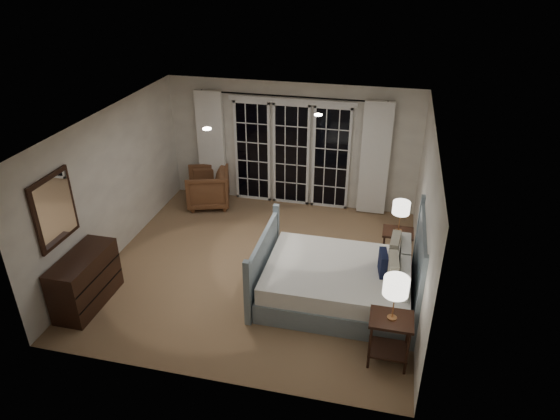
% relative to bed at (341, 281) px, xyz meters
% --- Properties ---
extents(floor, '(5.00, 5.00, 0.00)m').
position_rel_bed_xyz_m(floor, '(-1.41, 0.54, -0.34)').
color(floor, '#906A4D').
rests_on(floor, ground).
extents(ceiling, '(5.00, 5.00, 0.00)m').
position_rel_bed_xyz_m(ceiling, '(-1.41, 0.54, 2.16)').
color(ceiling, white).
rests_on(ceiling, wall_back).
extents(wall_left, '(0.02, 5.00, 2.50)m').
position_rel_bed_xyz_m(wall_left, '(-3.91, 0.54, 0.91)').
color(wall_left, white).
rests_on(wall_left, floor).
extents(wall_right, '(0.02, 5.00, 2.50)m').
position_rel_bed_xyz_m(wall_right, '(1.09, 0.54, 0.91)').
color(wall_right, white).
rests_on(wall_right, floor).
extents(wall_back, '(5.00, 0.02, 2.50)m').
position_rel_bed_xyz_m(wall_back, '(-1.41, 3.04, 0.91)').
color(wall_back, white).
rests_on(wall_back, floor).
extents(wall_front, '(5.00, 0.02, 2.50)m').
position_rel_bed_xyz_m(wall_front, '(-1.41, -1.96, 0.91)').
color(wall_front, white).
rests_on(wall_front, floor).
extents(french_doors, '(2.50, 0.04, 2.20)m').
position_rel_bed_xyz_m(french_doors, '(-1.41, 3.00, 0.75)').
color(french_doors, black).
rests_on(french_doors, wall_back).
extents(curtain_rod, '(3.50, 0.03, 0.03)m').
position_rel_bed_xyz_m(curtain_rod, '(-1.41, 2.94, 1.91)').
color(curtain_rod, black).
rests_on(curtain_rod, wall_back).
extents(curtain_left, '(0.55, 0.10, 2.25)m').
position_rel_bed_xyz_m(curtain_left, '(-3.06, 2.92, 0.81)').
color(curtain_left, white).
rests_on(curtain_left, curtain_rod).
extents(curtain_right, '(0.55, 0.10, 2.25)m').
position_rel_bed_xyz_m(curtain_right, '(0.24, 2.92, 0.81)').
color(curtain_right, white).
rests_on(curtain_right, curtain_rod).
extents(downlight_a, '(0.12, 0.12, 0.01)m').
position_rel_bed_xyz_m(downlight_a, '(-0.61, 1.14, 2.15)').
color(downlight_a, white).
rests_on(downlight_a, ceiling).
extents(downlight_b, '(0.12, 0.12, 0.01)m').
position_rel_bed_xyz_m(downlight_b, '(-2.01, 0.14, 2.15)').
color(downlight_b, white).
rests_on(downlight_b, ceiling).
extents(bed, '(2.33, 1.68, 1.36)m').
position_rel_bed_xyz_m(bed, '(0.00, 0.00, 0.00)').
color(bed, gray).
rests_on(bed, floor).
extents(nightstand_left, '(0.54, 0.43, 0.70)m').
position_rel_bed_xyz_m(nightstand_left, '(0.74, -1.13, 0.12)').
color(nightstand_left, black).
rests_on(nightstand_left, floor).
extents(nightstand_right, '(0.49, 0.39, 0.64)m').
position_rel_bed_xyz_m(nightstand_right, '(0.77, 1.15, 0.08)').
color(nightstand_right, black).
rests_on(nightstand_right, floor).
extents(lamp_left, '(0.31, 0.31, 0.60)m').
position_rel_bed_xyz_m(lamp_left, '(0.74, -1.13, 0.84)').
color(lamp_left, '#C2834D').
rests_on(lamp_left, nightstand_left).
extents(lamp_right, '(0.28, 0.28, 0.53)m').
position_rel_bed_xyz_m(lamp_right, '(0.77, 1.15, 0.73)').
color(lamp_right, '#C2834D').
rests_on(lamp_right, nightstand_right).
extents(armchair, '(1.05, 1.04, 0.77)m').
position_rel_bed_xyz_m(armchair, '(-3.04, 2.51, 0.05)').
color(armchair, brown).
rests_on(armchair, floor).
extents(dresser, '(0.49, 1.16, 0.82)m').
position_rel_bed_xyz_m(dresser, '(-3.64, -0.94, 0.07)').
color(dresser, black).
rests_on(dresser, floor).
extents(mirror, '(0.05, 0.85, 1.00)m').
position_rel_bed_xyz_m(mirror, '(-3.88, -0.94, 1.21)').
color(mirror, black).
rests_on(mirror, wall_left).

